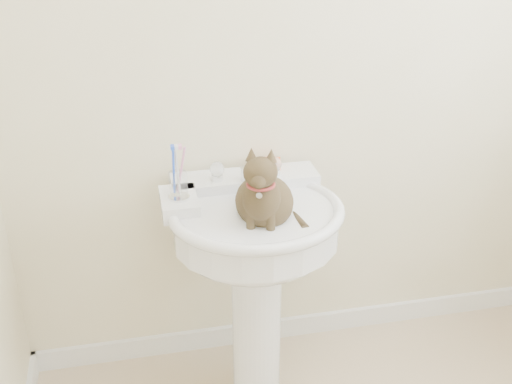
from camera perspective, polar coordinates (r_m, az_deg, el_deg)
wall_back at (r=2.28m, az=4.78°, el=12.85°), size 2.20×0.00×2.50m
baseboard_back at (r=2.81m, az=3.89°, el=-11.74°), size 2.20×0.02×0.09m
pedestal_sink at (r=2.19m, az=-0.05°, el=-4.77°), size 0.60×0.59×0.83m
faucet at (r=2.21m, az=-0.79°, el=2.04°), size 0.28×0.12×0.14m
soap_bar at (r=2.32m, az=1.07°, el=2.53°), size 0.10×0.07×0.03m
toothbrush_cup at (r=2.10m, az=-6.92°, el=0.66°), size 0.07×0.07×0.18m
cat at (r=2.03m, az=0.78°, el=-0.51°), size 0.21×0.26×0.38m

